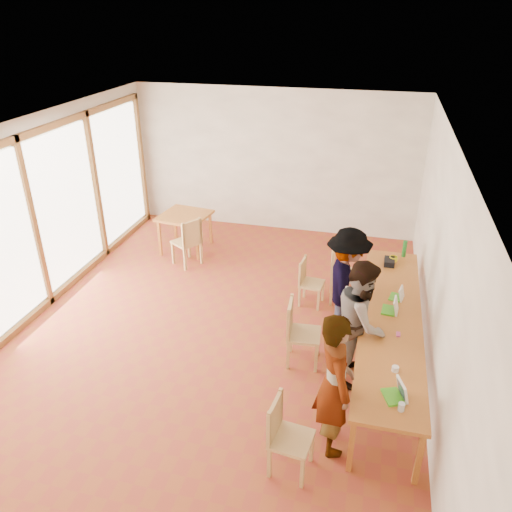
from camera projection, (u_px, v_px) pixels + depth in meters
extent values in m
plane|color=#9B3925|center=(219.00, 328.00, 7.69)|extent=(8.00, 8.00, 0.00)
cube|color=white|center=(275.00, 161.00, 10.46)|extent=(6.00, 0.10, 3.00)
cube|color=white|center=(39.00, 471.00, 3.55)|extent=(6.00, 0.10, 3.00)
cube|color=white|center=(439.00, 264.00, 6.36)|extent=(0.10, 8.00, 3.00)
cube|color=white|center=(32.00, 220.00, 7.65)|extent=(0.10, 8.00, 3.00)
cube|color=white|center=(211.00, 131.00, 6.32)|extent=(6.00, 8.00, 0.04)
cube|color=#BF7B2A|center=(391.00, 319.00, 6.63)|extent=(0.80, 4.00, 0.05)
cube|color=#BF7B2A|center=(351.00, 446.00, 5.20)|extent=(0.06, 0.06, 0.70)
cube|color=#BF7B2A|center=(369.00, 272.00, 8.55)|extent=(0.06, 0.06, 0.70)
cube|color=#BF7B2A|center=(419.00, 459.00, 5.05)|extent=(0.06, 0.06, 0.70)
cube|color=#BF7B2A|center=(410.00, 277.00, 8.41)|extent=(0.06, 0.06, 0.70)
cube|color=#BF7B2A|center=(185.00, 216.00, 9.83)|extent=(0.90, 0.90, 0.05)
cube|color=#BF7B2A|center=(160.00, 239.00, 9.75)|extent=(0.05, 0.05, 0.70)
cube|color=#BF7B2A|center=(175.00, 224.00, 10.43)|extent=(0.05, 0.05, 0.70)
cube|color=#BF7B2A|center=(197.00, 243.00, 9.58)|extent=(0.05, 0.05, 0.70)
cube|color=#BF7B2A|center=(210.00, 227.00, 10.26)|extent=(0.05, 0.05, 0.70)
cube|color=tan|center=(291.00, 440.00, 5.18)|extent=(0.46, 0.46, 0.04)
cube|color=tan|center=(275.00, 418.00, 5.13)|extent=(0.09, 0.42, 0.44)
cube|color=tan|center=(304.00, 335.00, 6.77)|extent=(0.47, 0.47, 0.04)
cube|color=tan|center=(290.00, 318.00, 6.69)|extent=(0.07, 0.44, 0.46)
cube|color=tan|center=(312.00, 284.00, 8.14)|extent=(0.41, 0.41, 0.04)
cube|color=tan|center=(302.00, 271.00, 8.10)|extent=(0.07, 0.37, 0.39)
cube|color=tan|center=(345.00, 274.00, 8.20)|extent=(0.52, 0.52, 0.05)
cube|color=tan|center=(333.00, 259.00, 8.10)|extent=(0.09, 0.48, 0.50)
cube|color=tan|center=(186.00, 242.00, 9.38)|extent=(0.61, 0.61, 0.04)
cube|color=tan|center=(192.00, 233.00, 9.14)|extent=(0.27, 0.40, 0.47)
imported|color=gray|center=(334.00, 384.00, 5.29)|extent=(0.62, 0.74, 1.73)
imported|color=gray|center=(361.00, 321.00, 6.36)|extent=(0.70, 0.87, 1.70)
imported|color=gray|center=(346.00, 284.00, 7.19)|extent=(0.82, 1.20, 1.71)
cube|color=green|center=(393.00, 397.00, 5.26)|extent=(0.26, 0.31, 0.03)
cube|color=white|center=(402.00, 389.00, 5.23)|extent=(0.16, 0.25, 0.21)
cube|color=green|center=(388.00, 310.00, 6.74)|extent=(0.20, 0.26, 0.03)
cube|color=white|center=(396.00, 306.00, 6.68)|extent=(0.09, 0.23, 0.21)
cube|color=green|center=(395.00, 297.00, 7.05)|extent=(0.20, 0.25, 0.02)
cube|color=white|center=(402.00, 294.00, 6.98)|extent=(0.10, 0.21, 0.18)
imported|color=#D1C80A|center=(393.00, 260.00, 7.98)|extent=(0.16, 0.16, 0.11)
cylinder|color=#217A29|center=(404.00, 249.00, 8.14)|extent=(0.07, 0.07, 0.28)
cylinder|color=silver|center=(401.00, 407.00, 5.09)|extent=(0.07, 0.07, 0.09)
cylinder|color=white|center=(395.00, 369.00, 5.64)|extent=(0.08, 0.08, 0.06)
cube|color=#C94389|center=(398.00, 334.00, 6.26)|extent=(0.05, 0.10, 0.01)
cube|color=black|center=(389.00, 262.00, 7.94)|extent=(0.16, 0.26, 0.09)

